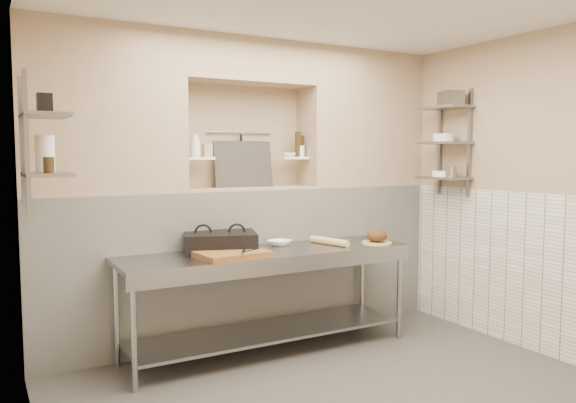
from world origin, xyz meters
TOP-DOWN VIEW (x-y plane):
  - wall_left at (-2.05, 0.00)m, footprint 0.10×3.90m
  - wall_right at (2.05, 0.00)m, footprint 0.10×3.90m
  - wall_back at (0.00, 2.00)m, footprint 4.00×0.10m
  - backwall_lower at (0.00, 1.75)m, footprint 4.00×0.40m
  - alcove_sill at (0.00, 1.75)m, footprint 1.30×0.40m
  - backwall_pillar_left at (-1.33, 1.75)m, footprint 1.35×0.40m
  - backwall_pillar_right at (1.33, 1.75)m, footprint 1.35×0.40m
  - backwall_header at (0.00, 1.75)m, footprint 1.30×0.40m
  - wainscot_left at (-1.99, 0.00)m, footprint 0.02×3.90m
  - wainscot_right at (1.99, 0.00)m, footprint 0.02×3.90m
  - alcove_shelf_left at (-0.50, 1.75)m, footprint 0.28×0.16m
  - alcove_shelf_right at (0.50, 1.75)m, footprint 0.28×0.16m
  - utensil_rail at (0.00, 1.92)m, footprint 0.70×0.02m
  - hanging_steel at (0.00, 1.90)m, footprint 0.02×0.02m
  - splash_panel at (0.00, 1.85)m, footprint 0.60×0.08m
  - shelf_rail_left_a at (-1.98, 1.25)m, footprint 0.03×0.03m
  - shelf_rail_left_b at (-1.98, 0.85)m, footprint 0.03×0.03m
  - wall_shelf_left_lower at (-1.84, 1.05)m, footprint 0.30×0.50m
  - wall_shelf_left_upper at (-1.84, 1.05)m, footprint 0.30×0.50m
  - shelf_rail_right_a at (1.98, 1.25)m, footprint 0.03×0.03m
  - shelf_rail_right_b at (1.98, 0.85)m, footprint 0.03×0.03m
  - wall_shelf_right_lower at (1.84, 1.05)m, footprint 0.30×0.50m
  - wall_shelf_right_mid at (1.84, 1.05)m, footprint 0.30×0.50m
  - wall_shelf_right_upper at (1.84, 1.05)m, footprint 0.30×0.50m
  - prep_table at (-0.07, 1.18)m, footprint 2.60×0.70m
  - panini_press at (-0.45, 1.36)m, footprint 0.72×0.61m
  - cutting_board at (-0.47, 1.06)m, footprint 0.59×0.45m
  - knife_blade at (-0.27, 1.04)m, footprint 0.27×0.16m
  - tongs at (-0.41, 0.97)m, footprint 0.16×0.24m
  - mixing_bowl at (0.15, 1.39)m, footprint 0.28×0.28m
  - rolling_pin at (0.57, 1.20)m, footprint 0.18×0.44m
  - bread_board at (1.00, 1.04)m, footprint 0.28×0.28m
  - bread_loaf at (1.00, 1.04)m, footprint 0.20×0.20m
  - bottle_soap at (-0.52, 1.75)m, footprint 0.09×0.09m
  - jar_alcove at (-0.41, 1.75)m, footprint 0.08×0.08m
  - bowl_alcove at (0.45, 1.73)m, footprint 0.15×0.15m
  - condiment_a at (0.61, 1.79)m, footprint 0.06×0.06m
  - condiment_b at (0.55, 1.75)m, footprint 0.06×0.06m
  - condiment_c at (0.59, 1.74)m, footprint 0.06×0.06m
  - jug_left at (-1.84, 1.14)m, footprint 0.13×0.13m
  - jar_left at (-1.84, 0.93)m, footprint 0.07×0.07m
  - box_left_upper at (-1.84, 1.05)m, footprint 0.10×0.10m
  - bowl_right at (1.84, 1.08)m, footprint 0.19×0.19m
  - canister_right at (1.84, 0.95)m, footprint 0.11×0.11m
  - bowl_right_mid at (1.84, 1.06)m, footprint 0.21×0.21m
  - basket_right at (1.84, 0.98)m, footprint 0.24×0.27m

SIDE VIEW (x-z plane):
  - prep_table at x=-0.07m, z-range 0.19..1.09m
  - backwall_lower at x=0.00m, z-range 0.00..1.40m
  - wainscot_left at x=-1.99m, z-range 0.00..1.40m
  - wainscot_right at x=1.99m, z-range 0.00..1.40m
  - bread_board at x=1.00m, z-range 0.90..0.92m
  - cutting_board at x=-0.47m, z-range 0.90..0.95m
  - mixing_bowl at x=0.15m, z-range 0.90..0.95m
  - rolling_pin at x=0.57m, z-range 0.90..0.97m
  - knife_blade at x=-0.27m, z-range 0.95..0.95m
  - tongs at x=-0.41m, z-range 0.95..0.97m
  - bread_loaf at x=1.00m, z-range 0.92..1.03m
  - panini_press at x=-0.45m, z-range 0.90..1.07m
  - wall_left at x=-2.05m, z-range 0.00..2.80m
  - wall_right at x=2.05m, z-range 0.00..2.80m
  - wall_back at x=0.00m, z-range 0.00..2.80m
  - alcove_sill at x=0.00m, z-range 1.40..1.42m
  - wall_shelf_right_lower at x=1.84m, z-range 1.49..1.51m
  - bowl_right at x=1.84m, z-range 1.51..1.57m
  - canister_right at x=1.84m, z-range 1.51..1.62m
  - wall_shelf_left_lower at x=-1.84m, z-range 1.59..1.61m
  - splash_panel at x=0.00m, z-range 1.42..1.86m
  - jar_left at x=-1.84m, z-range 1.61..1.72m
  - alcove_shelf_left at x=-0.50m, z-range 1.69..1.71m
  - alcove_shelf_right at x=0.50m, z-range 1.69..1.71m
  - bowl_alcove at x=0.45m, z-range 1.71..1.75m
  - jug_left at x=-1.84m, z-range 1.61..1.87m
  - condiment_c at x=0.59m, z-range 1.71..1.82m
  - jar_alcove at x=-0.41m, z-range 1.71..1.83m
  - hanging_steel at x=0.00m, z-range 1.63..1.93m
  - shelf_rail_left_a at x=-1.98m, z-range 1.33..2.27m
  - shelf_rail_left_b at x=-1.98m, z-range 1.33..2.27m
  - condiment_a at x=0.61m, z-range 1.71..1.93m
  - bottle_soap at x=-0.52m, z-range 1.71..1.95m
  - condiment_b at x=0.55m, z-range 1.71..1.96m
  - shelf_rail_right_a at x=1.98m, z-range 1.33..2.38m
  - shelf_rail_right_b at x=1.98m, z-range 1.33..2.38m
  - wall_shelf_right_mid at x=1.84m, z-range 1.84..1.86m
  - bowl_right_mid at x=1.84m, z-range 1.86..1.94m
  - utensil_rail at x=0.00m, z-range 1.94..1.96m
  - wall_shelf_left_upper at x=-1.84m, z-range 1.99..2.01m
  - box_left_upper at x=-1.84m, z-range 2.01..2.15m
  - backwall_pillar_left at x=-1.33m, z-range 1.40..2.80m
  - backwall_pillar_right at x=1.33m, z-range 1.40..2.80m
  - wall_shelf_right_upper at x=1.84m, z-range 2.19..2.21m
  - basket_right at x=1.84m, z-range 2.21..2.35m
  - backwall_header at x=0.00m, z-range 2.40..2.80m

